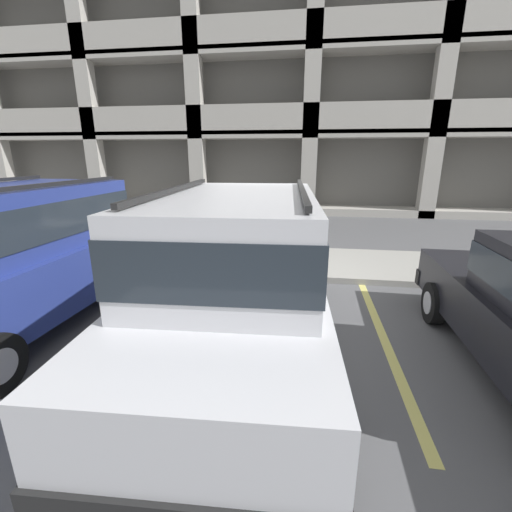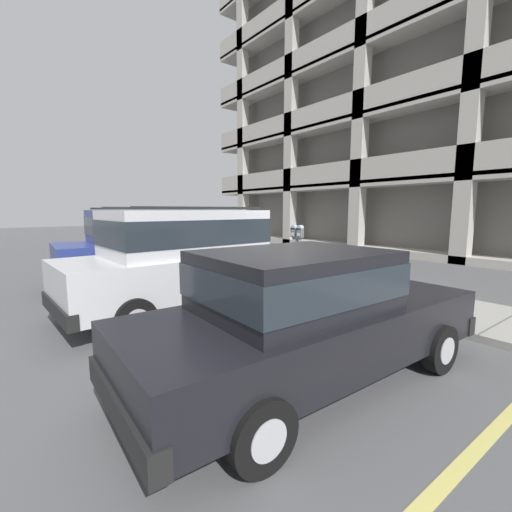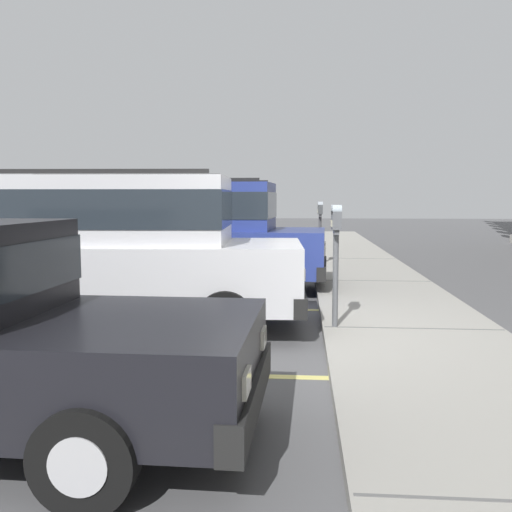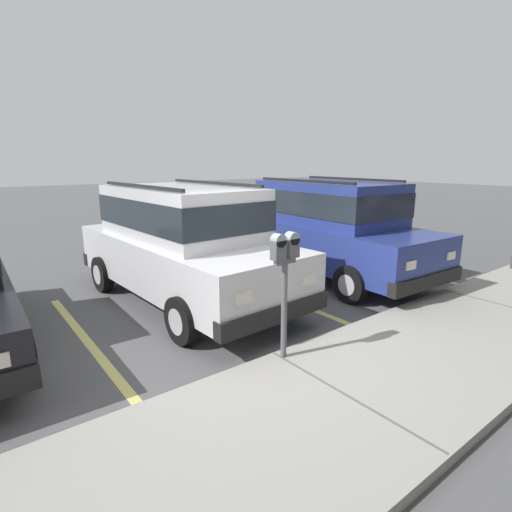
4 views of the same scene
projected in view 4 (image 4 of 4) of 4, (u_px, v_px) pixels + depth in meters
ground_plane at (263, 359)px, 5.04m from camera, size 80.00×80.00×0.10m
sidewalk at (343, 399)px, 4.01m from camera, size 40.00×2.20×0.12m
parking_stall_lines at (95, 351)px, 5.14m from camera, size 13.26×4.80×0.01m
silver_suv at (183, 239)px, 6.78m from camera, size 2.19×4.87×2.03m
red_sedan at (328, 225)px, 8.34m from camera, size 2.16×4.86×2.03m
parking_meter_near at (285, 266)px, 4.50m from camera, size 0.35×0.12×1.50m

